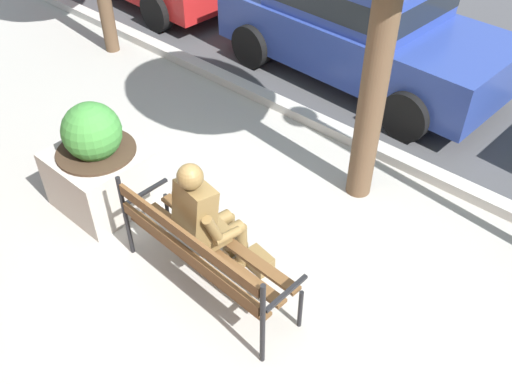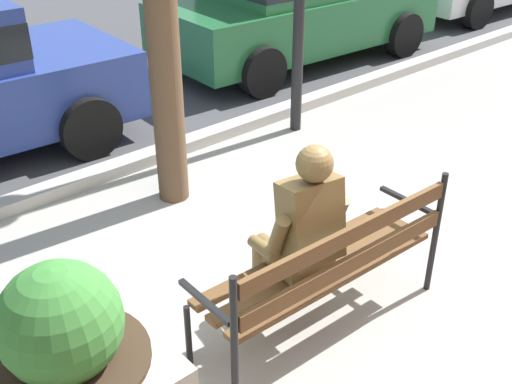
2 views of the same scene
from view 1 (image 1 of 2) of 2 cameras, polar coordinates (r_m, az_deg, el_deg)
The scene contains 6 objects.
ground_plane at distance 5.19m, azimuth -4.98°, elevation -10.64°, with size 80.00×80.00×0.00m, color #9E9B93.
curb_stone at distance 6.86m, azimuth 12.56°, elevation 4.23°, with size 60.00×0.20×0.12m, color #B2AFA8.
park_bench at distance 4.83m, azimuth -5.67°, elevation -5.96°, with size 1.82×0.59×0.95m.
bronze_statue_seated at distance 4.88m, azimuth -4.66°, elevation -3.17°, with size 0.72×0.79×1.37m.
concrete_planter at distance 5.98m, azimuth -15.77°, elevation 2.71°, with size 0.90×0.90×1.22m.
parked_car_blue at distance 8.11m, azimuth 10.72°, elevation 16.94°, with size 4.18×2.08×1.56m.
Camera 1 is at (2.47, -2.10, 4.06)m, focal length 38.95 mm.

